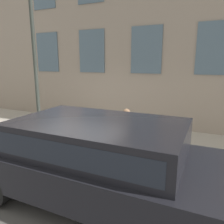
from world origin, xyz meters
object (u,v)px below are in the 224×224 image
Objects in this scene: fire_hydrant at (98,135)px; parked_truck_charcoal_near at (95,154)px; person at (126,126)px; street_lamp at (32,17)px.

parked_truck_charcoal_near is (-1.84, -0.94, 0.34)m from fire_hydrant.
person is (0.23, -0.75, 0.31)m from fire_hydrant.
fire_hydrant is 0.84m from person.
street_lamp is at bearing 56.27° from parked_truck_charcoal_near.
parked_truck_charcoal_near reaches higher than person.
street_lamp reaches higher than parked_truck_charcoal_near.
fire_hydrant is at bearing -100.32° from street_lamp.
person is 2.08m from parked_truck_charcoal_near.
fire_hydrant is 0.13× the size of street_lamp.
street_lamp is at bearing 158.69° from person.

